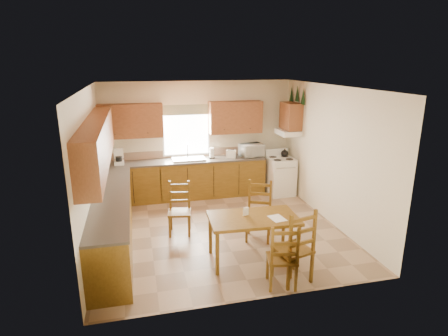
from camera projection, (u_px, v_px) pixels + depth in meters
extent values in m
plane|color=#9C7E5F|center=(220.00, 230.00, 7.21)|extent=(4.50, 4.50, 0.00)
plane|color=#9D6038|center=(220.00, 87.00, 6.47)|extent=(4.50, 4.50, 0.00)
plane|color=beige|center=(91.00, 171.00, 6.33)|extent=(4.50, 4.50, 0.00)
plane|color=beige|center=(331.00, 155.00, 7.35)|extent=(4.50, 4.50, 0.00)
plane|color=beige|center=(199.00, 139.00, 8.94)|extent=(4.50, 4.50, 0.00)
plane|color=beige|center=(260.00, 208.00, 4.74)|extent=(4.50, 4.50, 0.00)
cube|color=brown|center=(186.00, 180.00, 8.83)|extent=(3.75, 0.60, 0.88)
cube|color=brown|center=(113.00, 222.00, 6.51)|extent=(0.60, 3.60, 0.88)
cube|color=#49413A|center=(185.00, 161.00, 8.70)|extent=(3.75, 0.63, 0.04)
cube|color=#49413A|center=(111.00, 197.00, 6.38)|extent=(0.63, 3.60, 0.04)
cube|color=#92725A|center=(184.00, 153.00, 8.94)|extent=(3.75, 0.01, 0.18)
cube|color=brown|center=(131.00, 121.00, 8.30)|extent=(1.41, 0.33, 0.75)
cube|color=brown|center=(235.00, 117.00, 8.84)|extent=(1.25, 0.33, 0.75)
cube|color=brown|center=(97.00, 143.00, 6.09)|extent=(0.33, 3.60, 0.75)
cube|color=brown|center=(291.00, 116.00, 8.70)|extent=(0.33, 0.62, 0.62)
cube|color=white|center=(288.00, 132.00, 8.79)|extent=(0.44, 0.62, 0.12)
cube|color=white|center=(186.00, 131.00, 8.79)|extent=(1.13, 0.02, 1.18)
cube|color=white|center=(186.00, 131.00, 8.78)|extent=(1.05, 0.01, 1.10)
cube|color=#496136|center=(186.00, 110.00, 8.62)|extent=(1.19, 0.01, 0.24)
cube|color=silver|center=(189.00, 159.00, 8.71)|extent=(0.75, 0.45, 0.04)
cone|color=black|center=(303.00, 96.00, 8.30)|extent=(0.22, 0.22, 0.36)
cone|color=black|center=(297.00, 93.00, 8.59)|extent=(0.22, 0.22, 0.36)
cone|color=black|center=(291.00, 94.00, 8.90)|extent=(0.22, 0.22, 0.36)
cube|color=white|center=(280.00, 177.00, 9.05)|extent=(0.61, 0.63, 0.88)
cube|color=white|center=(119.00, 157.00, 8.27)|extent=(0.26, 0.29, 0.35)
cylinder|color=white|center=(212.00, 153.00, 8.82)|extent=(0.14, 0.14, 0.25)
cube|color=white|center=(231.00, 154.00, 8.87)|extent=(0.26, 0.22, 0.18)
imported|color=white|center=(252.00, 150.00, 8.99)|extent=(0.57, 0.47, 0.30)
cube|color=brown|center=(253.00, 238.00, 6.04)|extent=(1.44, 0.87, 0.75)
cube|color=brown|center=(293.00, 245.00, 5.43)|extent=(0.57, 0.56, 1.14)
cube|color=brown|center=(282.00, 254.00, 5.32)|extent=(0.48, 0.47, 0.98)
cube|color=brown|center=(179.00, 209.00, 6.95)|extent=(0.47, 0.46, 0.98)
cube|color=brown|center=(259.00, 212.00, 6.72)|extent=(0.58, 0.57, 1.06)
cube|color=white|center=(277.00, 218.00, 5.89)|extent=(0.26, 0.32, 0.00)
cube|color=white|center=(246.00, 211.00, 5.99)|extent=(0.10, 0.06, 0.13)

